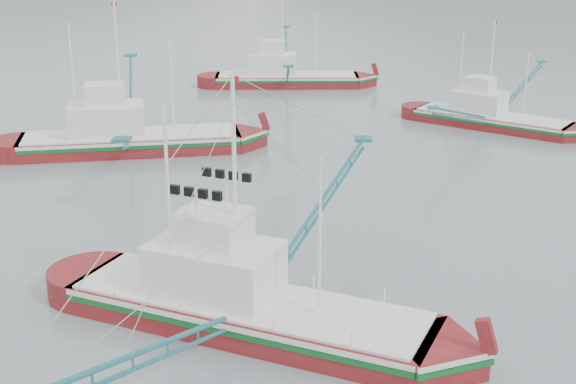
{
  "coord_description": "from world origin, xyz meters",
  "views": [
    {
      "loc": [
        1.38,
        -31.45,
        16.03
      ],
      "look_at": [
        0.0,
        6.0,
        3.2
      ],
      "focal_mm": 50.0,
      "sensor_mm": 36.0,
      "label": 1
    }
  ],
  "objects_px": {
    "bg_boat_left": "(127,125)",
    "bg_boat_right": "(492,104)",
    "main_boat": "(245,277)",
    "bg_boat_far": "(285,72)"
  },
  "relations": [
    {
      "from": "bg_boat_left",
      "to": "bg_boat_right",
      "type": "relative_size",
      "value": 1.36
    },
    {
      "from": "main_boat",
      "to": "bg_boat_far",
      "type": "distance_m",
      "value": 50.41
    },
    {
      "from": "bg_boat_left",
      "to": "bg_boat_right",
      "type": "xyz_separation_m",
      "value": [
        27.63,
        8.15,
        -0.06
      ]
    },
    {
      "from": "bg_boat_left",
      "to": "main_boat",
      "type": "bearing_deg",
      "value": -79.19
    },
    {
      "from": "bg_boat_far",
      "to": "bg_boat_left",
      "type": "bearing_deg",
      "value": -115.7
    },
    {
      "from": "bg_boat_far",
      "to": "bg_boat_right",
      "type": "bearing_deg",
      "value": -46.0
    },
    {
      "from": "bg_boat_left",
      "to": "bg_boat_right",
      "type": "distance_m",
      "value": 28.8
    },
    {
      "from": "bg_boat_far",
      "to": "main_boat",
      "type": "bearing_deg",
      "value": -92.27
    },
    {
      "from": "main_boat",
      "to": "bg_boat_far",
      "type": "xyz_separation_m",
      "value": [
        -0.44,
        50.4,
        -0.86
      ]
    },
    {
      "from": "bg_boat_right",
      "to": "bg_boat_far",
      "type": "height_order",
      "value": "bg_boat_far"
    }
  ]
}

